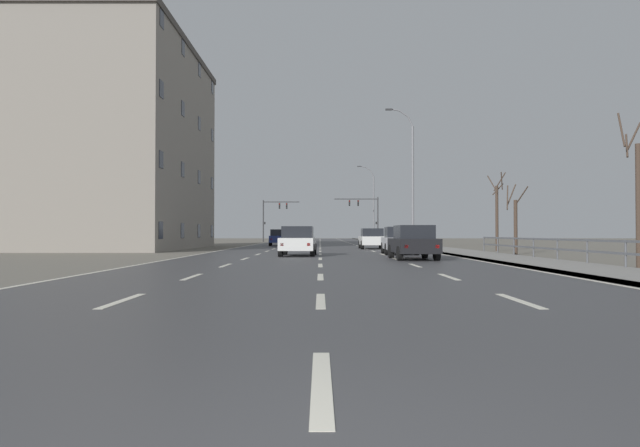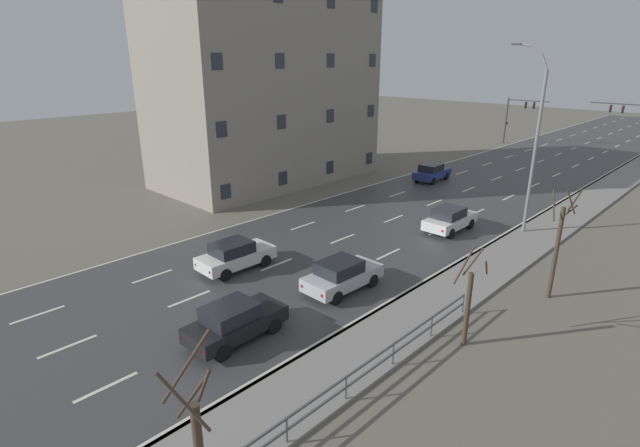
{
  "view_description": "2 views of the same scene",
  "coord_description": "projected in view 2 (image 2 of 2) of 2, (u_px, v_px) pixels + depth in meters",
  "views": [
    {
      "loc": [
        -0.01,
        -2.48,
        1.22
      ],
      "look_at": [
        0.17,
        62.55,
        2.34
      ],
      "focal_mm": 31.42,
      "sensor_mm": 36.0,
      "label": 1
    },
    {
      "loc": [
        18.2,
        13.46,
        10.69
      ],
      "look_at": [
        0.0,
        32.38,
        1.53
      ],
      "focal_mm": 26.9,
      "sensor_mm": 36.0,
      "label": 2
    }
  ],
  "objects": [
    {
      "name": "ground_plane",
      "position": [
        453.0,
        196.0,
        38.96
      ],
      "size": [
        160.0,
        160.0,
        0.12
      ],
      "color": "#666056"
    },
    {
      "name": "road_asphalt_strip",
      "position": [
        514.0,
        172.0,
        47.1
      ],
      "size": [
        14.0,
        120.0,
        0.03
      ],
      "color": "#3D3D3F",
      "rests_on": "ground"
    },
    {
      "name": "sidewalk_right",
      "position": [
        610.0,
        186.0,
        41.57
      ],
      "size": [
        3.0,
        120.0,
        0.12
      ],
      "color": "gray",
      "rests_on": "ground"
    },
    {
      "name": "street_lamp_midground",
      "position": [
        534.0,
        145.0,
        28.99
      ],
      "size": [
        2.33,
        0.24,
        11.49
      ],
      "color": "slate",
      "rests_on": "ground"
    },
    {
      "name": "traffic_signal_right",
      "position": [
        633.0,
        120.0,
        51.03
      ],
      "size": [
        6.05,
        0.36,
        6.14
      ],
      "color": "#38383A",
      "rests_on": "ground"
    },
    {
      "name": "traffic_signal_left",
      "position": [
        517.0,
        113.0,
        60.45
      ],
      "size": [
        5.1,
        0.36,
        5.81
      ],
      "color": "#38383A",
      "rests_on": "ground"
    },
    {
      "name": "car_far_left",
      "position": [
        235.0,
        255.0,
        25.25
      ],
      "size": [
        1.93,
        4.15,
        1.57
      ],
      "rotation": [
        0.0,
        0.0,
        -0.03
      ],
      "color": "silver",
      "rests_on": "ground"
    },
    {
      "name": "car_near_left",
      "position": [
        235.0,
        321.0,
        18.95
      ],
      "size": [
        1.9,
        4.13,
        1.57
      ],
      "rotation": [
        0.0,
        0.0,
        0.02
      ],
      "color": "black",
      "rests_on": "ground"
    },
    {
      "name": "car_mid_centre",
      "position": [
        432.0,
        172.0,
        43.39
      ],
      "size": [
        1.99,
        4.18,
        1.57
      ],
      "rotation": [
        0.0,
        0.0,
        0.05
      ],
      "color": "navy",
      "rests_on": "ground"
    },
    {
      "name": "car_far_right",
      "position": [
        342.0,
        275.0,
        22.96
      ],
      "size": [
        1.94,
        4.15,
        1.57
      ],
      "rotation": [
        0.0,
        0.0,
        -0.03
      ],
      "color": "#B7B7BC",
      "rests_on": "ground"
    },
    {
      "name": "car_near_right",
      "position": [
        450.0,
        219.0,
        30.88
      ],
      "size": [
        1.85,
        4.11,
        1.57
      ],
      "rotation": [
        0.0,
        0.0,
        -0.0
      ],
      "color": "silver",
      "rests_on": "ground"
    },
    {
      "name": "brick_building",
      "position": [
        266.0,
        89.0,
        41.74
      ],
      "size": [
        10.29,
        19.57,
        15.99
      ],
      "color": "gray",
      "rests_on": "ground"
    },
    {
      "name": "bare_tree_mid",
      "position": [
        468.0,
        303.0,
        18.26
      ],
      "size": [
        1.23,
        0.97,
        4.02
      ],
      "color": "#423328",
      "rests_on": "ground"
    },
    {
      "name": "bare_tree_far",
      "position": [
        557.0,
        248.0,
        21.69
      ],
      "size": [
        1.26,
        1.31,
        5.37
      ],
      "color": "#423328",
      "rests_on": "ground"
    }
  ]
}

